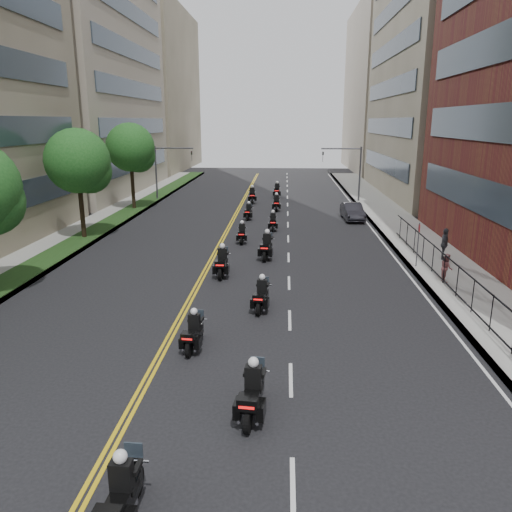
{
  "coord_description": "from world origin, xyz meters",
  "views": [
    {
      "loc": [
        2.92,
        -9.58,
        8.11
      ],
      "look_at": [
        1.51,
        14.58,
        1.53
      ],
      "focal_mm": 35.0,
      "sensor_mm": 36.0,
      "label": 1
    }
  ],
  "objects_px": {
    "motorcycle_3": "(262,296)",
    "motorcycle_7": "(273,222)",
    "motorcycle_5": "(267,247)",
    "motorcycle_0": "(121,499)",
    "motorcycle_4": "(222,263)",
    "motorcycle_9": "(276,204)",
    "motorcycle_6": "(242,234)",
    "motorcycle_8": "(249,212)",
    "motorcycle_1": "(253,394)",
    "pedestrian_c": "(444,244)",
    "motorcycle_10": "(252,196)",
    "parked_sedan": "(352,212)",
    "motorcycle_2": "(194,333)",
    "pedestrian_b": "(446,268)",
    "motorcycle_11": "(277,191)"
  },
  "relations": [
    {
      "from": "motorcycle_8",
      "to": "motorcycle_9",
      "type": "distance_m",
      "value": 4.94
    },
    {
      "from": "motorcycle_6",
      "to": "pedestrian_c",
      "type": "height_order",
      "value": "pedestrian_c"
    },
    {
      "from": "motorcycle_8",
      "to": "motorcycle_11",
      "type": "height_order",
      "value": "motorcycle_11"
    },
    {
      "from": "motorcycle_2",
      "to": "motorcycle_7",
      "type": "height_order",
      "value": "motorcycle_7"
    },
    {
      "from": "parked_sedan",
      "to": "motorcycle_3",
      "type": "bearing_deg",
      "value": -111.03
    },
    {
      "from": "pedestrian_c",
      "to": "motorcycle_7",
      "type": "bearing_deg",
      "value": 71.97
    },
    {
      "from": "motorcycle_1",
      "to": "motorcycle_9",
      "type": "distance_m",
      "value": 33.57
    },
    {
      "from": "motorcycle_2",
      "to": "motorcycle_5",
      "type": "xyz_separation_m",
      "value": [
        2.2,
        12.57,
        0.1
      ]
    },
    {
      "from": "motorcycle_8",
      "to": "motorcycle_10",
      "type": "bearing_deg",
      "value": 96.09
    },
    {
      "from": "motorcycle_6",
      "to": "pedestrian_c",
      "type": "xyz_separation_m",
      "value": [
        12.35,
        -4.11,
        0.48
      ]
    },
    {
      "from": "motorcycle_9",
      "to": "pedestrian_c",
      "type": "xyz_separation_m",
      "value": [
        10.22,
        -16.87,
        0.41
      ]
    },
    {
      "from": "motorcycle_4",
      "to": "motorcycle_0",
      "type": "bearing_deg",
      "value": -89.43
    },
    {
      "from": "motorcycle_3",
      "to": "motorcycle_10",
      "type": "distance_m",
      "value": 29.78
    },
    {
      "from": "motorcycle_4",
      "to": "motorcycle_11",
      "type": "height_order",
      "value": "motorcycle_11"
    },
    {
      "from": "motorcycle_4",
      "to": "pedestrian_b",
      "type": "xyz_separation_m",
      "value": [
        11.59,
        -0.69,
        0.17
      ]
    },
    {
      "from": "motorcycle_4",
      "to": "motorcycle_10",
      "type": "bearing_deg",
      "value": 90.37
    },
    {
      "from": "pedestrian_b",
      "to": "parked_sedan",
      "type": "bearing_deg",
      "value": 13.14
    },
    {
      "from": "motorcycle_9",
      "to": "motorcycle_1",
      "type": "bearing_deg",
      "value": -91.13
    },
    {
      "from": "motorcycle_1",
      "to": "motorcycle_4",
      "type": "xyz_separation_m",
      "value": [
        -2.49,
        13.13,
        0.01
      ]
    },
    {
      "from": "motorcycle_2",
      "to": "motorcycle_7",
      "type": "relative_size",
      "value": 1.0
    },
    {
      "from": "motorcycle_4",
      "to": "motorcycle_10",
      "type": "height_order",
      "value": "motorcycle_10"
    },
    {
      "from": "motorcycle_4",
      "to": "motorcycle_8",
      "type": "bearing_deg",
      "value": 89.4
    },
    {
      "from": "motorcycle_6",
      "to": "motorcycle_9",
      "type": "height_order",
      "value": "motorcycle_9"
    },
    {
      "from": "motorcycle_6",
      "to": "motorcycle_9",
      "type": "distance_m",
      "value": 12.94
    },
    {
      "from": "motorcycle_1",
      "to": "motorcycle_2",
      "type": "relative_size",
      "value": 1.14
    },
    {
      "from": "motorcycle_3",
      "to": "motorcycle_7",
      "type": "height_order",
      "value": "motorcycle_3"
    },
    {
      "from": "motorcycle_9",
      "to": "pedestrian_b",
      "type": "xyz_separation_m",
      "value": [
        9.06,
        -21.14,
        0.2
      ]
    },
    {
      "from": "pedestrian_c",
      "to": "motorcycle_6",
      "type": "bearing_deg",
      "value": 92.06
    },
    {
      "from": "pedestrian_c",
      "to": "motorcycle_3",
      "type": "bearing_deg",
      "value": 149.51
    },
    {
      "from": "motorcycle_2",
      "to": "motorcycle_6",
      "type": "relative_size",
      "value": 1.02
    },
    {
      "from": "motorcycle_0",
      "to": "motorcycle_4",
      "type": "relative_size",
      "value": 0.97
    },
    {
      "from": "motorcycle_7",
      "to": "motorcycle_10",
      "type": "xyz_separation_m",
      "value": [
        -2.44,
        13.04,
        0.11
      ]
    },
    {
      "from": "motorcycle_7",
      "to": "parked_sedan",
      "type": "distance_m",
      "value": 8.06
    },
    {
      "from": "motorcycle_1",
      "to": "motorcycle_10",
      "type": "relative_size",
      "value": 0.97
    },
    {
      "from": "motorcycle_8",
      "to": "motorcycle_3",
      "type": "bearing_deg",
      "value": -80.03
    },
    {
      "from": "motorcycle_2",
      "to": "motorcycle_10",
      "type": "distance_m",
      "value": 33.74
    },
    {
      "from": "motorcycle_2",
      "to": "motorcycle_7",
      "type": "xyz_separation_m",
      "value": [
        2.37,
        20.71,
        0.0
      ]
    },
    {
      "from": "motorcycle_0",
      "to": "motorcycle_4",
      "type": "bearing_deg",
      "value": 92.17
    },
    {
      "from": "motorcycle_2",
      "to": "motorcycle_4",
      "type": "relative_size",
      "value": 0.87
    },
    {
      "from": "motorcycle_3",
      "to": "parked_sedan",
      "type": "bearing_deg",
      "value": 79.71
    },
    {
      "from": "motorcycle_1",
      "to": "motorcycle_9",
      "type": "bearing_deg",
      "value": 95.67
    },
    {
      "from": "motorcycle_3",
      "to": "motorcycle_5",
      "type": "relative_size",
      "value": 0.89
    },
    {
      "from": "motorcycle_0",
      "to": "motorcycle_6",
      "type": "relative_size",
      "value": 1.13
    },
    {
      "from": "motorcycle_2",
      "to": "motorcycle_5",
      "type": "height_order",
      "value": "motorcycle_5"
    },
    {
      "from": "motorcycle_6",
      "to": "motorcycle_0",
      "type": "bearing_deg",
      "value": -92.87
    },
    {
      "from": "parked_sedan",
      "to": "motorcycle_6",
      "type": "bearing_deg",
      "value": -138.24
    },
    {
      "from": "motorcycle_1",
      "to": "pedestrian_c",
      "type": "height_order",
      "value": "pedestrian_c"
    },
    {
      "from": "motorcycle_9",
      "to": "motorcycle_6",
      "type": "bearing_deg",
      "value": -100.5
    },
    {
      "from": "motorcycle_5",
      "to": "motorcycle_1",
      "type": "bearing_deg",
      "value": -82.91
    },
    {
      "from": "motorcycle_0",
      "to": "motorcycle_6",
      "type": "height_order",
      "value": "motorcycle_0"
    }
  ]
}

